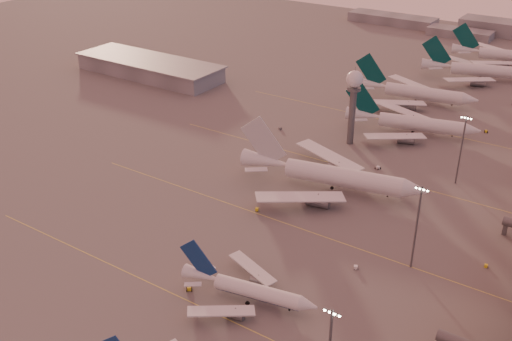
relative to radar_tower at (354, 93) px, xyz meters
The scene contains 20 objects.
ground 121.92m from the radar_tower, 92.39° to the right, with size 700.00×700.00×0.00m, color #575555.
taxiway_markings 71.83m from the radar_tower, 68.66° to the right, with size 180.00×185.25×0.02m.
hangar 127.68m from the radar_tower, behind, with size 82.00×27.00×8.50m.
radar_tower is the anchor object (origin of this frame).
mast_b 82.32m from the radar_tower, 52.43° to the right, with size 3.60×0.56×25.00m.
mast_c 46.66m from the radar_tower, 12.53° to the right, with size 3.60×0.56×25.00m.
distant_horizon 205.86m from the radar_tower, 90.67° to the left, with size 165.00×37.50×9.00m.
narrowbody_mid 105.30m from the radar_tower, 78.12° to the right, with size 36.61×28.96×14.42m.
widebody_white 43.25m from the radar_tower, 73.29° to the right, with size 63.84×50.66×22.70m.
greentail_a 32.93m from the radar_tower, 53.93° to the left, with size 53.65×42.82×19.84m.
greentail_b 61.02m from the radar_tower, 85.60° to the left, with size 56.61×45.39×20.66m.
greentail_c 111.86m from the radar_tower, 79.89° to the left, with size 56.37×44.84×21.11m.
greentail_d 147.60m from the radar_tower, 80.84° to the left, with size 56.60×45.23×20.84m.
gsv_tug_mid 108.75m from the radar_tower, 86.56° to the right, with size 3.75×3.95×0.98m.
gsv_truck_b 85.81m from the radar_tower, 62.65° to the right, with size 5.65×3.90×2.15m.
gsv_truck_c 66.61m from the radar_tower, 90.84° to the right, with size 5.73×4.03×2.19m.
gsv_catering_b 88.18m from the radar_tower, 38.66° to the right, with size 4.51×2.51×3.52m.
gsv_tug_far 31.35m from the radar_tower, 39.12° to the right, with size 3.27×4.19×1.05m.
gsv_truck_d 36.01m from the radar_tower, behind, with size 3.85×5.78×2.20m.
gsv_tug_hangar 61.89m from the radar_tower, 44.48° to the left, with size 3.62×2.71×0.92m.
Camera 1 is at (94.47, -79.26, 97.24)m, focal length 42.00 mm.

